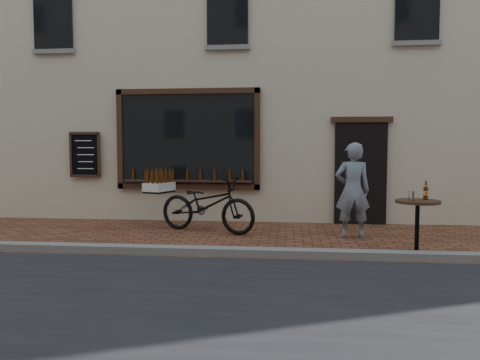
# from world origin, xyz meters

# --- Properties ---
(ground) EXTENTS (90.00, 90.00, 0.00)m
(ground) POSITION_xyz_m (0.00, 0.00, 0.00)
(ground) COLOR #542F1B
(ground) RESTS_ON ground
(kerb) EXTENTS (90.00, 0.25, 0.12)m
(kerb) POSITION_xyz_m (0.00, 0.20, 0.06)
(kerb) COLOR slate
(kerb) RESTS_ON ground
(shop_building) EXTENTS (28.00, 6.20, 10.00)m
(shop_building) POSITION_xyz_m (0.00, 6.50, 5.00)
(shop_building) COLOR #BCAD94
(shop_building) RESTS_ON ground
(cargo_bicycle) EXTENTS (2.47, 1.44, 1.17)m
(cargo_bicycle) POSITION_xyz_m (-1.27, 2.16, 0.56)
(cargo_bicycle) COLOR black
(cargo_bicycle) RESTS_ON ground
(bistro_table) EXTENTS (0.67, 0.67, 1.15)m
(bistro_table) POSITION_xyz_m (2.33, 0.50, 0.61)
(bistro_table) COLOR black
(bistro_table) RESTS_ON ground
(pedestrian) EXTENTS (0.67, 0.46, 1.76)m
(pedestrian) POSITION_xyz_m (1.53, 1.87, 0.88)
(pedestrian) COLOR slate
(pedestrian) RESTS_ON ground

